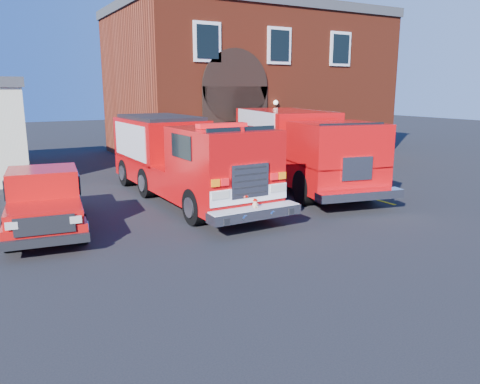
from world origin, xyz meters
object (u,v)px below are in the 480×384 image
secondary_truck (299,146)px  pickup_truck (45,200)px  fire_station (246,83)px  fire_engine (184,158)px

secondary_truck → pickup_truck: bearing=-171.6°
fire_station → pickup_truck: bearing=-138.9°
pickup_truck → secondary_truck: 10.01m
fire_station → secondary_truck: (-3.37, -10.09, -2.63)m
fire_station → pickup_truck: fire_station is taller
secondary_truck → fire_engine: bearing=-179.7°
fire_station → fire_engine: bearing=-129.7°
fire_station → secondary_truck: 10.96m
pickup_truck → secondary_truck: secondary_truck is taller
fire_station → pickup_truck: 17.90m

